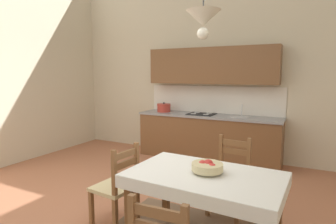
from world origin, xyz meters
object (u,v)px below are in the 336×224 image
Objects in this scene: pendant_lamp at (203,19)px; dining_chair_kitchen_side at (230,178)px; dining_table at (204,186)px; dining_chair_tv_side at (117,187)px; fruit_bowl at (207,167)px; kitchen_cabinetry at (208,117)px.

dining_chair_kitchen_side is at bearing 80.89° from pendant_lamp.
dining_table is 1.59× the size of dining_chair_tv_side.
dining_chair_kitchen_side is 1.16× the size of pendant_lamp.
dining_chair_tv_side is 3.10× the size of fruit_bowl.
kitchen_cabinetry is 3.01× the size of dining_chair_kitchen_side.
pendant_lamp reaches higher than dining_chair_tv_side.
kitchen_cabinetry is 2.24m from dining_chair_kitchen_side.
dining_table is 0.83m from dining_chair_kitchen_side.
pendant_lamp is (-0.08, 0.10, 1.57)m from dining_table.
dining_chair_tv_side is 1.16× the size of pendant_lamp.
kitchen_cabinetry reaches higher than dining_chair_kitchen_side.
kitchen_cabinetry is at bearing 108.25° from dining_table.
dining_chair_kitchen_side is at bearing 39.29° from dining_chair_tv_side.
fruit_bowl is 0.37× the size of pendant_lamp.
pendant_lamp is at bearing 8.75° from dining_chair_tv_side.
kitchen_cabinetry is at bearing 107.41° from pendant_lamp.
fruit_bowl is 1.38m from pendant_lamp.
dining_chair_tv_side is at bearing -140.71° from dining_chair_kitchen_side.
kitchen_cabinetry reaches higher than dining_chair_tv_side.
kitchen_cabinetry is 9.34× the size of fruit_bowl.
dining_chair_tv_side is (-1.01, -0.05, -0.18)m from dining_table.
dining_chair_kitchen_side is at bearing 87.25° from dining_table.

